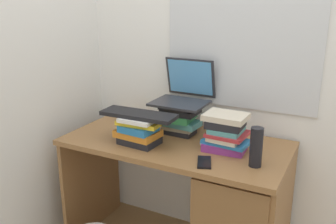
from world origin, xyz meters
TOP-DOWN VIEW (x-y plane):
  - wall_back at (0.00, 0.35)m, footprint 6.00×0.06m
  - wall_left at (-0.78, 0.00)m, footprint 0.05×6.00m
  - desk at (0.31, -0.02)m, footprint 1.25×0.62m
  - book_stack_tall at (-0.04, 0.12)m, footprint 0.25×0.20m
  - book_stack_keyboard_riser at (-0.16, -0.12)m, footprint 0.26×0.19m
  - book_stack_side at (0.29, 0.01)m, footprint 0.25×0.19m
  - laptop at (-0.04, 0.19)m, footprint 0.31×0.30m
  - keyboard at (-0.16, -0.12)m, footprint 0.42×0.15m
  - computer_mouse at (0.17, 0.02)m, footprint 0.06×0.10m
  - mug at (-0.41, 0.13)m, footprint 0.12×0.08m
  - water_bottle at (0.48, -0.11)m, footprint 0.06×0.06m
  - cell_phone at (0.25, -0.20)m, footprint 0.11×0.15m

SIDE VIEW (x-z plane):
  - desk at x=0.31m, z-range 0.03..0.77m
  - cell_phone at x=0.25m, z-range 0.74..0.75m
  - computer_mouse at x=0.17m, z-range 0.74..0.77m
  - mug at x=-0.41m, z-range 0.74..0.83m
  - book_stack_keyboard_riser at x=-0.16m, z-range 0.74..0.89m
  - book_stack_tall at x=-0.04m, z-range 0.74..0.92m
  - water_bottle at x=0.48m, z-range 0.74..0.93m
  - book_stack_side at x=0.29m, z-range 0.74..0.94m
  - keyboard at x=-0.16m, z-range 0.89..0.92m
  - laptop at x=-0.04m, z-range 0.85..1.10m
  - wall_back at x=0.00m, z-range 0.00..2.60m
  - wall_left at x=-0.78m, z-range 0.00..2.60m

